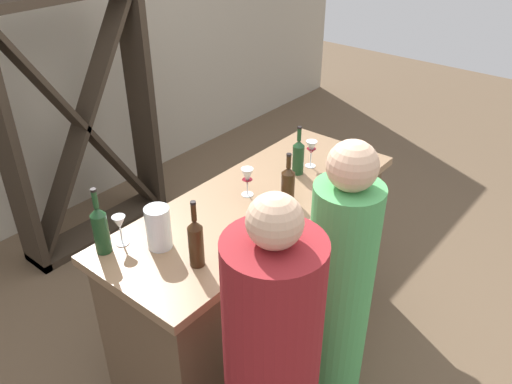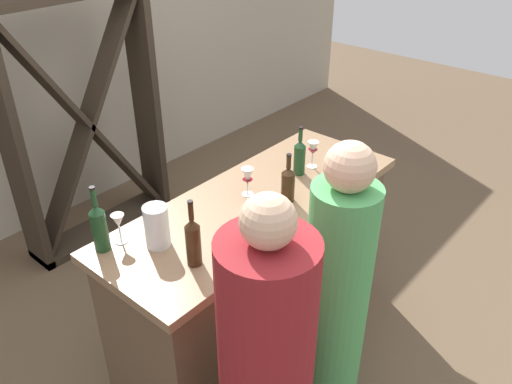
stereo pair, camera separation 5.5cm
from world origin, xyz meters
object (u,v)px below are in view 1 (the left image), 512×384
at_px(wine_rack, 81,126).
at_px(wine_bottle_leftmost_olive_green, 100,228).
at_px(person_left_guest, 338,297).
at_px(wine_bottle_center_amber_brown, 288,183).
at_px(wine_bottle_second_left_amber_brown, 196,241).
at_px(person_center_guest, 271,375).
at_px(wine_bottle_second_right_olive_green, 298,156).
at_px(wine_glass_near_right, 119,224).
at_px(wine_glass_near_left, 311,149).
at_px(wine_glass_near_center, 247,178).
at_px(water_pitcher, 158,228).

xyz_separation_m(wine_rack, wine_bottle_leftmost_olive_green, (-0.82, -1.39, 0.17)).
bearing_deg(person_left_guest, wine_bottle_center_amber_brown, -35.06).
relative_size(wine_bottle_second_left_amber_brown, person_center_guest, 0.21).
height_order(wine_bottle_second_right_olive_green, wine_glass_near_right, wine_bottle_second_right_olive_green).
xyz_separation_m(wine_bottle_center_amber_brown, wine_glass_near_left, (0.40, 0.12, 0.01)).
height_order(wine_bottle_second_left_amber_brown, wine_glass_near_right, wine_bottle_second_left_amber_brown).
xyz_separation_m(wine_bottle_second_right_olive_green, wine_glass_near_center, (-0.38, 0.07, -0.00)).
bearing_deg(wine_bottle_second_right_olive_green, wine_rack, 102.57).
bearing_deg(wine_bottle_center_amber_brown, person_center_guest, -146.92).
relative_size(wine_bottle_second_right_olive_green, wine_glass_near_left, 1.79).
bearing_deg(wine_rack, wine_bottle_second_left_amber_brown, -108.82).
xyz_separation_m(wine_bottle_leftmost_olive_green, person_left_guest, (0.66, -0.89, -0.36)).
xyz_separation_m(wine_bottle_leftmost_olive_green, wine_glass_near_center, (0.81, -0.19, -0.02)).
xyz_separation_m(wine_bottle_second_left_amber_brown, wine_glass_near_right, (-0.12, 0.39, -0.01)).
bearing_deg(wine_bottle_leftmost_olive_green, water_pitcher, -42.06).
bearing_deg(wine_glass_near_center, wine_bottle_leftmost_olive_green, 166.69).
bearing_deg(wine_rack, wine_glass_near_right, -117.40).
bearing_deg(water_pitcher, wine_bottle_center_amber_brown, -17.08).
height_order(wine_bottle_second_right_olive_green, water_pitcher, wine_bottle_second_right_olive_green).
distance_m(wine_glass_near_center, water_pitcher, 0.62).
height_order(wine_bottle_second_left_amber_brown, person_center_guest, person_center_guest).
relative_size(wine_bottle_second_right_olive_green, water_pitcher, 1.41).
bearing_deg(person_left_guest, wine_glass_near_center, -20.75).
distance_m(wine_bottle_center_amber_brown, water_pitcher, 0.75).
xyz_separation_m(wine_bottle_leftmost_olive_green, water_pitcher, (0.19, -0.17, -0.02)).
relative_size(wine_bottle_second_right_olive_green, wine_glass_near_center, 1.83).
bearing_deg(person_left_guest, wine_glass_near_right, 24.53).
height_order(wine_bottle_center_amber_brown, wine_glass_near_left, wine_bottle_center_amber_brown).
bearing_deg(person_center_guest, wine_bottle_second_right_olive_green, -54.23).
relative_size(wine_bottle_center_amber_brown, person_left_guest, 0.18).
relative_size(wine_bottle_leftmost_olive_green, person_center_guest, 0.21).
xyz_separation_m(wine_bottle_leftmost_olive_green, wine_bottle_second_left_amber_brown, (0.21, -0.41, -0.00)).
xyz_separation_m(wine_bottle_second_left_amber_brown, water_pitcher, (-0.02, 0.23, -0.02)).
xyz_separation_m(wine_bottle_second_right_olive_green, water_pitcher, (-0.99, 0.09, -0.01)).
height_order(wine_bottle_second_left_amber_brown, water_pitcher, wine_bottle_second_left_amber_brown).
height_order(wine_bottle_leftmost_olive_green, wine_bottle_second_left_amber_brown, wine_bottle_leftmost_olive_green).
bearing_deg(wine_bottle_second_right_olive_green, person_center_guest, -148.77).
bearing_deg(wine_bottle_leftmost_olive_green, wine_bottle_second_right_olive_green, -12.44).
xyz_separation_m(water_pitcher, person_center_guest, (-0.10, -0.75, -0.35)).
bearing_deg(wine_bottle_second_left_amber_brown, wine_rack, 71.18).
relative_size(wine_bottle_center_amber_brown, water_pitcher, 1.32).
relative_size(wine_bottle_center_amber_brown, wine_glass_near_center, 1.72).
distance_m(wine_bottle_center_amber_brown, wine_glass_near_center, 0.22).
height_order(wine_glass_near_right, person_center_guest, person_center_guest).
relative_size(wine_bottle_second_left_amber_brown, person_left_guest, 0.21).
xyz_separation_m(wine_rack, wine_glass_near_center, (-0.01, -1.58, 0.15)).
bearing_deg(person_center_guest, wine_glass_near_left, -57.19).
relative_size(wine_glass_near_right, person_left_guest, 0.10).
relative_size(wine_glass_near_left, wine_glass_near_right, 1.08).
xyz_separation_m(wine_bottle_center_amber_brown, wine_glass_near_right, (-0.82, 0.38, 0.01)).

